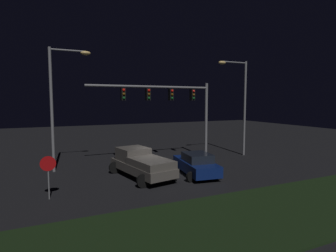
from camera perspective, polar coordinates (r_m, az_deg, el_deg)
ground_plane at (r=19.18m, az=-2.26°, el=-9.86°), size 80.00×80.00×0.00m
grass_median at (r=12.31m, az=13.34°, el=-18.59°), size 26.81×5.60×0.10m
pickup_truck at (r=18.31m, az=-5.71°, el=-7.38°), size 3.56×5.68×1.80m
car_sedan at (r=18.82m, az=5.85°, el=-7.85°), size 2.86×4.60×1.51m
traffic_signal_gantry at (r=22.54m, az=0.71°, el=5.33°), size 10.32×0.56×6.50m
street_lamp_left at (r=20.77m, az=-21.53°, el=6.08°), size 2.83×0.44×8.66m
street_lamp_right at (r=25.66m, az=14.62°, el=5.91°), size 3.03×0.44×8.51m
stop_sign at (r=15.26m, az=-23.58°, el=-8.20°), size 0.76×0.08×2.23m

